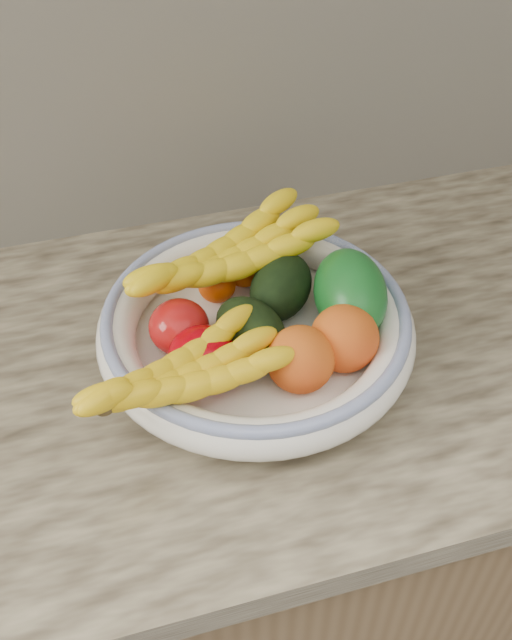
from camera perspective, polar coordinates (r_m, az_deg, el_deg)
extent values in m
cube|color=brown|center=(1.30, -0.25, -16.62)|extent=(2.40, 0.62, 0.86)
cube|color=tan|center=(0.94, -0.34, -2.75)|extent=(2.44, 0.66, 0.04)
cube|color=beige|center=(1.03, -5.34, 20.09)|extent=(2.40, 0.02, 0.50)
cylinder|color=white|center=(0.90, 0.00, -2.40)|extent=(0.13, 0.13, 0.02)
cylinder|color=white|center=(0.89, 0.00, -1.77)|extent=(0.32, 0.32, 0.01)
torus|color=white|center=(0.88, 0.00, -0.57)|extent=(0.39, 0.39, 0.05)
torus|color=#354B96|center=(0.86, 0.00, 0.48)|extent=(0.37, 0.37, 0.02)
ellipsoid|color=#E14B04|center=(0.93, -3.15, 2.81)|extent=(0.06, 0.06, 0.05)
ellipsoid|color=#EA5604|center=(0.95, -0.94, 4.21)|extent=(0.06, 0.06, 0.05)
ellipsoid|color=#B31313|center=(0.86, -6.17, -0.55)|extent=(0.08, 0.08, 0.07)
ellipsoid|color=#A70009|center=(0.82, -4.31, -3.02)|extent=(0.08, 0.08, 0.07)
ellipsoid|color=black|center=(0.85, -0.41, -0.81)|extent=(0.11, 0.12, 0.07)
ellipsoid|color=black|center=(0.91, 2.01, 2.66)|extent=(0.13, 0.13, 0.07)
ellipsoid|color=#0F541A|center=(0.89, 7.52, 2.14)|extent=(0.13, 0.15, 0.12)
ellipsoid|color=orange|center=(0.81, 3.58, -3.17)|extent=(0.10, 0.10, 0.08)
ellipsoid|color=orange|center=(0.84, 7.08, -1.47)|extent=(0.09, 0.09, 0.08)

